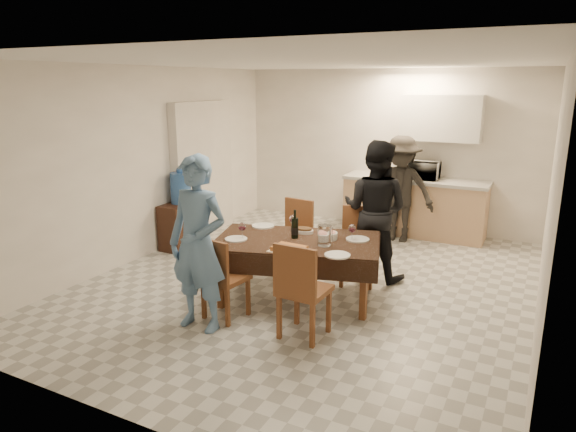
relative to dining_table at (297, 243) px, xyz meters
name	(u,v)px	position (x,y,z in m)	size (l,w,h in m)	color
floor	(310,283)	(-0.06, 0.49, -0.67)	(5.00, 6.00, 0.02)	silver
ceiling	(312,62)	(-0.06, 0.49, 1.93)	(5.00, 6.00, 0.02)	white
wall_back	(386,149)	(-0.06, 3.49, 0.63)	(5.00, 0.02, 2.60)	white
wall_front	(121,252)	(-0.06, -2.51, 0.63)	(5.00, 0.02, 2.60)	white
wall_left	(146,163)	(-2.56, 0.49, 0.63)	(0.02, 6.00, 2.60)	white
wall_right	(551,200)	(2.44, 0.49, 0.63)	(0.02, 6.00, 2.60)	white
stub_partition	(203,169)	(-2.48, 1.69, 0.38)	(0.15, 1.40, 2.10)	silver
kitchen_base_cabinet	(414,208)	(0.54, 3.17, -0.24)	(2.20, 0.60, 0.86)	tan
kitchen_worktop	(416,180)	(0.54, 3.17, 0.22)	(2.24, 0.64, 0.05)	#A8A7A3
upper_cabinet	(441,118)	(0.84, 3.31, 1.18)	(1.20, 0.34, 0.70)	silver
dining_table	(297,243)	(0.00, 0.00, 0.00)	(2.01, 1.50, 0.70)	black
chair_near_left	(220,271)	(-0.45, -0.83, -0.13)	(0.45, 0.45, 0.48)	brown
chair_near_right	(300,282)	(0.45, -0.84, -0.08)	(0.45, 0.45, 0.52)	brown
chair_far_left	(288,231)	(-0.45, 0.66, -0.10)	(0.47, 0.47, 0.50)	brown
chair_far_right	(356,241)	(0.45, 0.66, -0.10)	(0.52, 0.52, 0.50)	brown
console	(183,225)	(-2.34, 0.94, -0.33)	(0.36, 0.72, 0.67)	#321B10
water_jug	(181,188)	(-2.34, 0.94, 0.23)	(0.30, 0.30, 0.45)	#3568BC
wine_bottle	(295,224)	(-0.05, 0.05, 0.19)	(0.08, 0.08, 0.32)	black
water_pitcher	(324,235)	(0.35, -0.05, 0.14)	(0.15, 0.15, 0.22)	white
savoury_tart	(289,249)	(0.10, -0.38, 0.06)	(0.38, 0.29, 0.05)	#BE7537
salad_bowl	(328,236)	(0.30, 0.18, 0.07)	(0.20, 0.20, 0.08)	silver
mushroom_dish	(304,231)	(-0.05, 0.28, 0.05)	(0.22, 0.22, 0.04)	silver
wine_glass_a	(242,231)	(-0.55, -0.25, 0.13)	(0.08, 0.08, 0.19)	white
wine_glass_b	(352,232)	(0.55, 0.25, 0.13)	(0.08, 0.08, 0.19)	white
wine_glass_c	(293,223)	(-0.20, 0.30, 0.13)	(0.09, 0.09, 0.19)	white
plate_near_left	(236,239)	(-0.60, -0.30, 0.04)	(0.25, 0.25, 0.01)	silver
plate_near_right	(337,255)	(0.60, -0.30, 0.04)	(0.26, 0.26, 0.02)	silver
plate_far_left	(263,226)	(-0.60, 0.30, 0.04)	(0.27, 0.27, 0.02)	silver
plate_far_right	(358,239)	(0.60, 0.30, 0.04)	(0.26, 0.26, 0.01)	silver
microwave	(423,170)	(0.64, 3.17, 0.38)	(0.50, 0.34, 0.28)	silver
person_near	(198,244)	(-0.55, -1.05, 0.20)	(0.63, 0.42, 1.74)	#5980AE
person_far	(375,210)	(0.55, 1.05, 0.19)	(0.84, 0.65, 1.72)	black
person_kitchen	(400,189)	(0.42, 2.72, 0.14)	(1.04, 0.60, 1.61)	black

